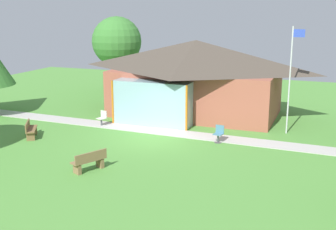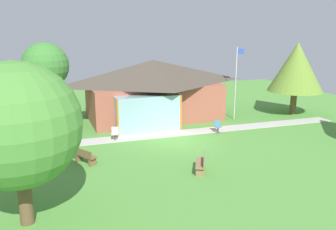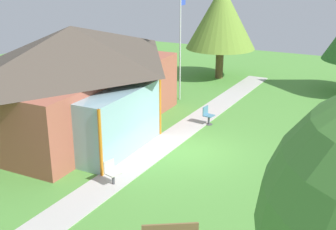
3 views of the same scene
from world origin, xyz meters
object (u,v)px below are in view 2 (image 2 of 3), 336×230
object	(u,v)px
bench_front_center	(201,164)
tree_behind_pavilion_left	(45,66)
patio_chair_lawn_spare	(218,127)
flagpole	(236,80)
bench_mid_left	(85,156)
tree_east_hedge	(296,67)
pavilion	(153,89)
patio_chair_west	(115,134)
tree_lawn_corner	(17,126)

from	to	relation	value
bench_front_center	tree_behind_pavilion_left	bearing A→B (deg)	49.68
patio_chair_lawn_spare	tree_behind_pavilion_left	world-z (taller)	tree_behind_pavilion_left
flagpole	bench_front_center	bearing A→B (deg)	-129.21
bench_mid_left	bench_front_center	distance (m)	6.15
flagpole	bench_mid_left	size ratio (longest dim) A/B	3.74
flagpole	tree_east_hedge	bearing A→B (deg)	-3.09
pavilion	tree_east_hedge	world-z (taller)	tree_east_hedge
tree_east_hedge	flagpole	bearing A→B (deg)	176.91
flagpole	patio_chair_west	distance (m)	10.60
tree_east_hedge	tree_lawn_corner	size ratio (longest dim) A/B	1.00
bench_front_center	tree_east_hedge	world-z (taller)	tree_east_hedge
tree_lawn_corner	patio_chair_west	bearing A→B (deg)	59.62
patio_chair_lawn_spare	tree_east_hedge	distance (m)	9.50
bench_mid_left	patio_chair_lawn_spare	size ratio (longest dim) A/B	1.75
pavilion	tree_east_hedge	bearing A→B (deg)	-13.12
flagpole	patio_chair_lawn_spare	world-z (taller)	flagpole
patio_chair_west	tree_behind_pavilion_left	world-z (taller)	tree_behind_pavilion_left
bench_mid_left	flagpole	bearing A→B (deg)	82.47
bench_mid_left	patio_chair_west	xyz separation A→B (m)	(2.31, 3.38, 0.01)
patio_chair_west	tree_behind_pavilion_left	size ratio (longest dim) A/B	0.14
bench_front_center	tree_lawn_corner	world-z (taller)	tree_lawn_corner
tree_behind_pavilion_left	tree_east_hedge	distance (m)	20.58
bench_front_center	bench_mid_left	bearing A→B (deg)	86.35
tree_behind_pavilion_left	tree_east_hedge	xyz separation A→B (m)	(19.19, -7.43, -0.06)
tree_east_hedge	tree_lawn_corner	distance (m)	22.95
bench_mid_left	tree_east_hedge	bearing A→B (deg)	74.79
bench_mid_left	tree_behind_pavilion_left	xyz separation A→B (m)	(-1.44, 12.65, 3.60)
bench_mid_left	patio_chair_lawn_spare	distance (m)	9.68
pavilion	tree_east_hedge	size ratio (longest dim) A/B	1.84
flagpole	bench_mid_left	xyz separation A→B (m)	(-12.34, -5.51, -2.71)
flagpole	bench_mid_left	world-z (taller)	flagpole
bench_front_center	patio_chair_lawn_spare	xyz separation A→B (m)	(3.99, 5.73, 0.01)
pavilion	patio_chair_west	bearing A→B (deg)	-131.69
patio_chair_lawn_spare	tree_behind_pavilion_left	size ratio (longest dim) A/B	0.14
tree_behind_pavilion_left	tree_lawn_corner	world-z (taller)	tree_lawn_corner
patio_chair_west	patio_chair_lawn_spare	bearing A→B (deg)	-169.77
pavilion	tree_east_hedge	xyz separation A→B (m)	(11.42, -2.66, 1.53)
bench_front_center	patio_chair_lawn_spare	distance (m)	6.98
patio_chair_lawn_spare	tree_lawn_corner	world-z (taller)	tree_lawn_corner
flagpole	bench_front_center	distance (m)	11.42
pavilion	tree_behind_pavilion_left	size ratio (longest dim) A/B	1.84
bench_mid_left	bench_front_center	xyz separation A→B (m)	(5.33, -3.08, 0.00)
bench_mid_left	tree_east_hedge	xyz separation A→B (m)	(17.75, 5.22, 3.54)
flagpole	patio_chair_lawn_spare	xyz separation A→B (m)	(-3.03, -2.87, -2.70)
bench_mid_left	patio_chair_west	size ratio (longest dim) A/B	1.75
pavilion	tree_lawn_corner	xyz separation A→B (m)	(-9.03, -13.06, 1.30)
bench_mid_left	patio_chair_lawn_spare	bearing A→B (deg)	74.25
tree_lawn_corner	flagpole	bearing A→B (deg)	35.41
bench_mid_left	tree_behind_pavilion_left	bearing A→B (deg)	154.88
flagpole	patio_chair_west	world-z (taller)	flagpole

